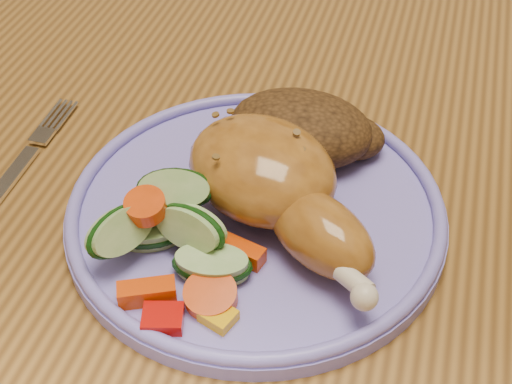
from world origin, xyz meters
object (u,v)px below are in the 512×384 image
chair_far (398,34)px  plate (256,213)px  dining_table (335,208)px  fork (16,171)px

chair_far → plate: (-0.04, -0.74, 0.26)m
dining_table → plate: 0.15m
dining_table → chair_far: 0.65m
fork → plate: bearing=0.8°
dining_table → fork: 0.28m
dining_table → chair_far: bearing=90.0°
dining_table → plate: (-0.04, -0.11, 0.09)m
dining_table → fork: size_ratio=9.07×
plate → fork: plate is taller
dining_table → fork: fork is taller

